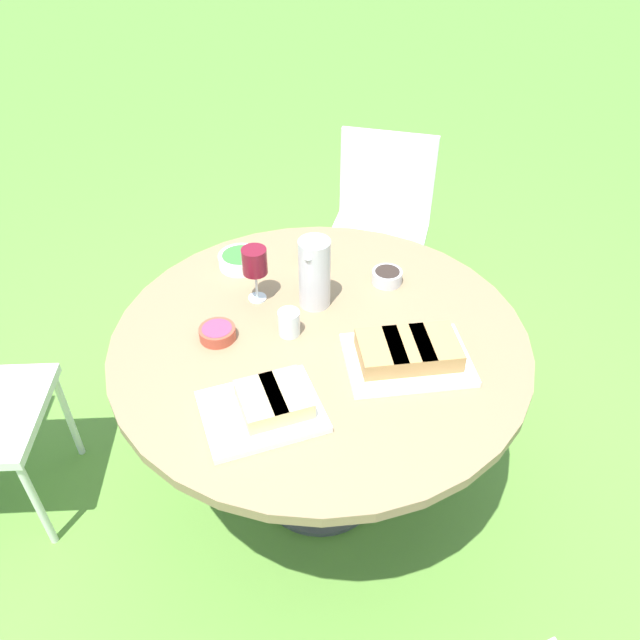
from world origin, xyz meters
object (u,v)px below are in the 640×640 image
at_px(water_pitcher, 314,273).
at_px(chair_far_back, 381,217).
at_px(dining_table, 320,359).
at_px(wine_glass, 255,263).

bearing_deg(water_pitcher, chair_far_back, -175.56).
height_order(dining_table, wine_glass, wine_glass).
bearing_deg(wine_glass, water_pitcher, 104.81).
bearing_deg(chair_far_back, dining_table, 7.69).
relative_size(chair_far_back, wine_glass, 4.63).
xyz_separation_m(dining_table, water_pitcher, (-0.14, -0.08, 0.22)).
xyz_separation_m(water_pitcher, wine_glass, (0.05, -0.18, 0.02)).
relative_size(water_pitcher, wine_glass, 1.24).
relative_size(dining_table, water_pitcher, 5.40).
distance_m(dining_table, water_pitcher, 0.27).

